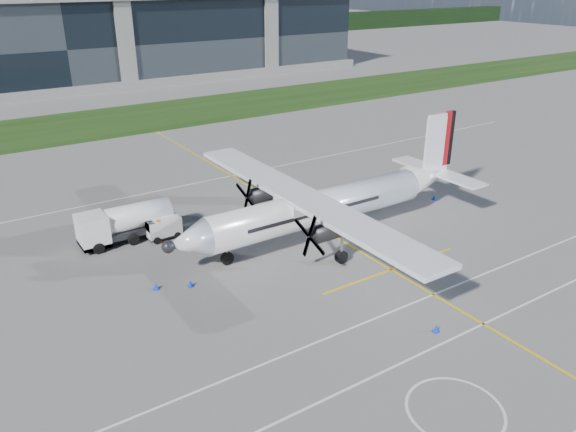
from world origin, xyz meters
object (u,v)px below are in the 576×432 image
Objects in this scene: baggage_tug at (163,228)px; safety_cone_portwing at (436,328)px; fuel_tanker_truck at (119,225)px; safety_cone_fwd at (156,286)px; safety_cone_nose_port at (190,283)px; ground_crew_person at (159,229)px; safety_cone_tail at (434,197)px; turboprop_aircraft at (329,186)px.

baggage_tug is 22.46m from safety_cone_portwing.
fuel_tanker_truck is 8.49m from safety_cone_fwd.
ground_crew_person is at bearing 83.30° from safety_cone_nose_port.
safety_cone_fwd is (-0.35, -8.40, -1.18)m from fuel_tanker_truck.
fuel_tanker_truck is 28.07m from safety_cone_tail.
safety_cone_nose_port is at bearing -23.73° from safety_cone_fwd.
safety_cone_portwing is at bearing -100.68° from turboprop_aircraft.
turboprop_aircraft is 16.51m from fuel_tanker_truck.
safety_cone_fwd is (-27.46, -1.22, 0.00)m from safety_cone_tail.
turboprop_aircraft is 14.85m from safety_cone_portwing.
fuel_tanker_truck is at bearing 117.80° from safety_cone_portwing.
fuel_tanker_truck reaches higher than safety_cone_portwing.
turboprop_aircraft is at bearing -29.01° from fuel_tanker_truck.
ground_crew_person reaches higher than safety_cone_portwing.
turboprop_aircraft is 13.44m from baggage_tug.
turboprop_aircraft reaches higher than fuel_tanker_truck.
safety_cone_portwing is at bearing -52.06° from safety_cone_nose_port.
safety_cone_portwing is (8.96, -20.35, -0.81)m from ground_crew_person.
baggage_tug is at bearing 112.24° from safety_cone_portwing.
safety_cone_tail is (25.39, 2.13, 0.00)m from safety_cone_nose_port.
baggage_tug is (-11.15, 6.72, -3.35)m from turboprop_aircraft.
ground_crew_person is 4.23× the size of safety_cone_portwing.
safety_cone_tail is 27.49m from safety_cone_fwd.
turboprop_aircraft reaches higher than safety_cone_fwd.
turboprop_aircraft is at bearing -31.06° from baggage_tug.
fuel_tanker_truck is at bearing 150.99° from turboprop_aircraft.
fuel_tanker_truck is 2.70× the size of baggage_tug.
fuel_tanker_truck is at bearing 87.60° from safety_cone_fwd.
baggage_tug is 8.27m from safety_cone_nose_port.
fuel_tanker_truck is (-14.23, 7.89, -2.77)m from turboprop_aircraft.
safety_cone_fwd is at bearing 131.34° from safety_cone_portwing.
turboprop_aircraft reaches higher than baggage_tug.
fuel_tanker_truck is 15.26× the size of safety_cone_portwing.
safety_cone_portwing is at bearing -136.42° from safety_cone_tail.
safety_cone_tail and safety_cone_fwd have the same top height.
ground_crew_person reaches higher than safety_cone_tail.
fuel_tanker_truck is 15.26× the size of safety_cone_fwd.
baggage_tug is 24.77m from safety_cone_tail.
safety_cone_nose_port is (1.72, -9.31, -1.18)m from fuel_tanker_truck.
ground_crew_person is at bearing 66.34° from safety_cone_fwd.
safety_cone_nose_port is (-0.90, -7.69, -0.81)m from ground_crew_person.
turboprop_aircraft is 3.67× the size of fuel_tanker_truck.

